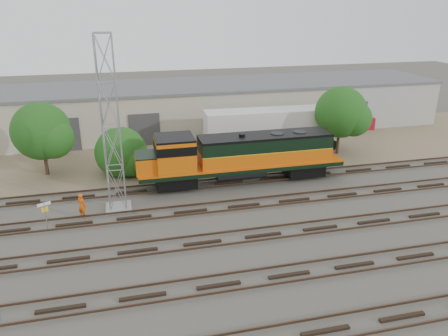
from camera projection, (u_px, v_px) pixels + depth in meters
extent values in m
plane|color=#47423A|center=(250.00, 215.00, 30.96)|extent=(140.00, 140.00, 0.00)
cube|color=#726047|center=(207.00, 150.00, 44.56)|extent=(80.00, 16.00, 0.02)
cube|color=black|center=(325.00, 331.00, 20.06)|extent=(80.00, 2.40, 0.14)
cube|color=#4C3828|center=(319.00, 318.00, 20.69)|extent=(80.00, 0.08, 0.14)
cube|color=black|center=(289.00, 275.00, 24.14)|extent=(80.00, 2.40, 0.14)
cube|color=#4C3828|center=(294.00, 281.00, 23.41)|extent=(80.00, 0.08, 0.14)
cube|color=#4C3828|center=(284.00, 265.00, 24.77)|extent=(80.00, 0.08, 0.14)
cube|color=black|center=(263.00, 235.00, 28.22)|extent=(80.00, 2.40, 0.14)
cube|color=#4C3828|center=(267.00, 239.00, 27.49)|extent=(80.00, 0.08, 0.14)
cube|color=#4C3828|center=(260.00, 228.00, 28.85)|extent=(80.00, 0.08, 0.14)
cube|color=black|center=(244.00, 206.00, 32.30)|extent=(80.00, 2.40, 0.14)
cube|color=#4C3828|center=(247.00, 208.00, 31.57)|extent=(80.00, 0.08, 0.14)
cube|color=#4C3828|center=(241.00, 200.00, 32.93)|extent=(80.00, 0.08, 0.14)
cube|color=black|center=(229.00, 183.00, 36.38)|extent=(80.00, 2.40, 0.14)
cube|color=#4C3828|center=(231.00, 184.00, 35.65)|extent=(80.00, 0.08, 0.14)
cube|color=#4C3828|center=(227.00, 178.00, 37.01)|extent=(80.00, 0.08, 0.14)
cube|color=#B7AF99|center=(193.00, 108.00, 50.92)|extent=(58.00, 10.00, 5.00)
cube|color=#59595B|center=(192.00, 85.00, 49.96)|extent=(58.40, 10.40, 0.30)
cube|color=#999993|center=(385.00, 108.00, 51.20)|extent=(14.00, 0.10, 5.00)
cube|color=#333335|center=(64.00, 135.00, 43.52)|extent=(3.20, 0.12, 3.40)
cube|color=#333335|center=(145.00, 130.00, 45.29)|extent=(3.20, 0.12, 3.40)
cube|color=#333335|center=(220.00, 125.00, 47.06)|extent=(3.20, 0.12, 3.40)
cube|color=#333335|center=(289.00, 120.00, 48.83)|extent=(3.20, 0.12, 3.40)
cube|color=#333335|center=(354.00, 116.00, 50.59)|extent=(3.20, 0.12, 3.40)
cube|color=black|center=(176.00, 179.00, 35.15)|extent=(3.20, 2.40, 1.00)
cube|color=black|center=(303.00, 168.00, 37.57)|extent=(3.20, 2.40, 1.00)
cube|color=black|center=(241.00, 166.00, 36.12)|extent=(16.98, 3.00, 0.35)
cylinder|color=black|center=(241.00, 173.00, 36.34)|extent=(4.20, 1.10, 1.10)
cube|color=#D05809|center=(265.00, 155.00, 36.28)|extent=(10.99, 2.60, 1.20)
cube|color=black|center=(265.00, 143.00, 35.88)|extent=(10.99, 2.60, 1.00)
cube|color=black|center=(265.00, 136.00, 35.67)|extent=(10.99, 2.60, 0.20)
cube|color=#D05809|center=(175.00, 154.00, 34.37)|extent=(3.00, 3.00, 2.60)
cube|color=black|center=(174.00, 138.00, 33.88)|extent=(3.00, 3.00, 0.16)
cube|color=#D05809|center=(146.00, 164.00, 34.08)|extent=(1.60, 2.40, 1.40)
cube|color=gray|center=(119.00, 208.00, 31.91)|extent=(1.83, 1.83, 0.20)
cylinder|color=gray|center=(103.00, 124.00, 30.07)|extent=(0.09, 0.09, 12.17)
cylinder|color=gray|center=(119.00, 123.00, 30.32)|extent=(0.09, 0.09, 12.17)
cylinder|color=gray|center=(102.00, 129.00, 29.06)|extent=(0.09, 0.09, 12.17)
cylinder|color=gray|center=(119.00, 128.00, 29.31)|extent=(0.09, 0.09, 12.17)
cylinder|color=gray|center=(46.00, 217.00, 28.55)|extent=(0.07, 0.07, 2.08)
cube|color=white|center=(44.00, 204.00, 28.23)|extent=(0.79, 0.39, 0.21)
cube|color=yellow|center=(45.00, 209.00, 28.37)|extent=(0.40, 0.21, 0.33)
imported|color=#E4560C|center=(82.00, 205.00, 30.40)|extent=(0.78, 0.76, 1.82)
cube|color=silver|center=(273.00, 123.00, 43.52)|extent=(13.79, 3.30, 2.84)
cube|color=black|center=(322.00, 142.00, 45.32)|extent=(2.63, 2.73, 1.05)
cube|color=black|center=(224.00, 150.00, 42.35)|extent=(0.16, 0.16, 1.37)
cube|color=black|center=(219.00, 143.00, 44.28)|extent=(0.16, 0.16, 1.37)
cube|color=#164599|center=(343.00, 126.00, 50.38)|extent=(1.91, 1.84, 1.50)
cube|color=maroon|center=(367.00, 123.00, 51.59)|extent=(1.69, 1.61, 1.40)
cylinder|color=#382619|center=(46.00, 163.00, 37.82)|extent=(0.31, 0.31, 2.25)
sphere|color=#244F16|center=(41.00, 131.00, 36.80)|extent=(4.90, 4.90, 4.90)
sphere|color=#244F16|center=(53.00, 138.00, 36.52)|extent=(3.43, 3.43, 3.43)
cylinder|color=#382619|center=(123.00, 171.00, 38.36)|extent=(0.30, 0.30, 0.41)
sphere|color=#244F16|center=(121.00, 153.00, 37.72)|extent=(4.46, 4.46, 4.46)
sphere|color=#244F16|center=(132.00, 159.00, 37.48)|extent=(3.12, 3.12, 3.12)
cylinder|color=#382619|center=(338.00, 142.00, 43.04)|extent=(0.29, 0.29, 2.47)
sphere|color=#244F16|center=(341.00, 112.00, 41.98)|extent=(4.95, 4.95, 4.95)
sphere|color=#244F16|center=(353.00, 118.00, 41.70)|extent=(3.46, 3.46, 3.46)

